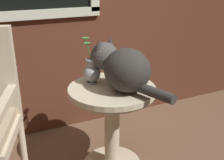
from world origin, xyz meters
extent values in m
cube|color=beige|center=(-0.10, 0.85, 1.02)|extent=(0.85, 0.03, 0.07)
cylinder|color=beige|center=(0.13, 0.17, 0.31)|extent=(0.10, 0.10, 0.56)
cylinder|color=beige|center=(0.13, 0.17, 0.61)|extent=(0.57, 0.57, 0.03)
torus|color=beige|center=(0.13, 0.17, 0.58)|extent=(0.55, 0.55, 0.02)
cylinder|color=beige|center=(-0.45, 0.32, 0.22)|extent=(0.04, 0.04, 0.44)
cube|color=beige|center=(-0.52, 0.12, 0.68)|extent=(0.18, 0.43, 0.04)
ellipsoid|color=#33302D|center=(0.19, 0.08, 0.76)|extent=(0.36, 0.37, 0.27)
sphere|color=#494643|center=(0.12, 0.27, 0.81)|extent=(0.18, 0.18, 0.18)
cone|color=#33302D|center=(0.17, 0.29, 0.89)|extent=(0.06, 0.06, 0.06)
cone|color=#33302D|center=(0.07, 0.25, 0.89)|extent=(0.06, 0.06, 0.06)
cylinder|color=#33302D|center=(0.26, -0.12, 0.68)|extent=(0.15, 0.27, 0.06)
cylinder|color=#99999E|center=(0.04, 0.30, 0.63)|extent=(0.07, 0.07, 0.01)
ellipsoid|color=#99999E|center=(0.04, 0.30, 0.69)|extent=(0.11, 0.11, 0.11)
cylinder|color=#99999E|center=(0.04, 0.30, 0.76)|extent=(0.06, 0.06, 0.05)
torus|color=#99999E|center=(0.04, 0.30, 0.79)|extent=(0.08, 0.08, 0.01)
cylinder|color=#47893D|center=(0.02, 0.30, 0.84)|extent=(0.03, 0.01, 0.11)
cone|color=#47893D|center=(0.01, 0.30, 0.89)|extent=(0.04, 0.04, 0.02)
cylinder|color=#47893D|center=(0.03, 0.31, 0.85)|extent=(0.03, 0.04, 0.14)
cone|color=#47893D|center=(0.01, 0.32, 0.92)|extent=(0.04, 0.04, 0.02)
camera|label=1|loc=(-0.57, -1.33, 1.33)|focal=44.64mm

